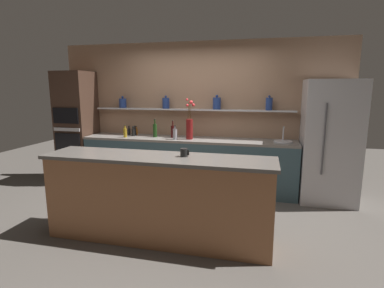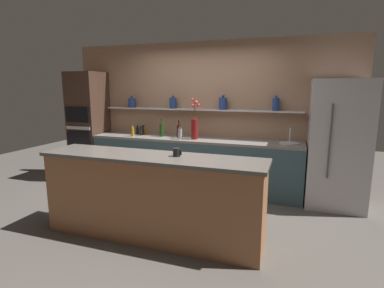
# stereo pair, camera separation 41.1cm
# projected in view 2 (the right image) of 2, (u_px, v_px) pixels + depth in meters

# --- Properties ---
(ground_plane) EXTENTS (12.00, 12.00, 0.00)m
(ground_plane) POSITION_uv_depth(u_px,v_px,m) (172.00, 217.00, 4.23)
(ground_plane) COLOR #4C4742
(back_wall_unit) EXTENTS (5.20, 0.28, 2.60)m
(back_wall_unit) POSITION_uv_depth(u_px,v_px,m) (205.00, 115.00, 5.47)
(back_wall_unit) COLOR #937056
(back_wall_unit) RESTS_ON ground_plane
(back_counter_unit) EXTENTS (3.72, 0.62, 0.92)m
(back_counter_unit) POSITION_uv_depth(u_px,v_px,m) (193.00, 164.00, 5.33)
(back_counter_unit) COLOR #334C56
(back_counter_unit) RESTS_ON ground_plane
(island_counter) EXTENTS (2.70, 0.61, 1.02)m
(island_counter) POSITION_uv_depth(u_px,v_px,m) (152.00, 197.00, 3.56)
(island_counter) COLOR #99603D
(island_counter) RESTS_ON ground_plane
(refrigerator) EXTENTS (0.83, 0.73, 1.92)m
(refrigerator) POSITION_uv_depth(u_px,v_px,m) (338.00, 145.00, 4.46)
(refrigerator) COLOR #B7B7BC
(refrigerator) RESTS_ON ground_plane
(oven_tower) EXTENTS (0.60, 0.64, 2.09)m
(oven_tower) POSITION_uv_depth(u_px,v_px,m) (89.00, 126.00, 5.93)
(oven_tower) COLOR #3D281E
(oven_tower) RESTS_ON ground_plane
(flower_vase) EXTENTS (0.16, 0.12, 0.70)m
(flower_vase) POSITION_uv_depth(u_px,v_px,m) (195.00, 126.00, 5.13)
(flower_vase) COLOR maroon
(flower_vase) RESTS_ON back_counter_unit
(sink_fixture) EXTENTS (0.31, 0.31, 0.25)m
(sink_fixture) POSITION_uv_depth(u_px,v_px,m) (289.00, 142.00, 4.73)
(sink_fixture) COLOR #B7B7BC
(sink_fixture) RESTS_ON back_counter_unit
(bottle_sauce_0) EXTENTS (0.06, 0.06, 0.17)m
(bottle_sauce_0) POSITION_uv_depth(u_px,v_px,m) (144.00, 131.00, 5.71)
(bottle_sauce_0) COLOR #9E4C0A
(bottle_sauce_0) RESTS_ON back_counter_unit
(bottle_wine_1) EXTENTS (0.07, 0.07, 0.31)m
(bottle_wine_1) POSITION_uv_depth(u_px,v_px,m) (179.00, 131.00, 5.33)
(bottle_wine_1) COLOR #380C0C
(bottle_wine_1) RESTS_ON back_counter_unit
(bottle_sauce_2) EXTENTS (0.05, 0.05, 0.18)m
(bottle_sauce_2) POSITION_uv_depth(u_px,v_px,m) (143.00, 131.00, 5.64)
(bottle_sauce_2) COLOR black
(bottle_sauce_2) RESTS_ON back_counter_unit
(bottle_sauce_3) EXTENTS (0.05, 0.05, 0.17)m
(bottle_sauce_3) POSITION_uv_depth(u_px,v_px,m) (137.00, 130.00, 5.74)
(bottle_sauce_3) COLOR black
(bottle_sauce_3) RESTS_ON back_counter_unit
(bottle_sauce_4) EXTENTS (0.05, 0.05, 0.18)m
(bottle_sauce_4) POSITION_uv_depth(u_px,v_px,m) (141.00, 131.00, 5.58)
(bottle_sauce_4) COLOR black
(bottle_sauce_4) RESTS_ON back_counter_unit
(bottle_oil_5) EXTENTS (0.06, 0.06, 0.22)m
(bottle_oil_5) POSITION_uv_depth(u_px,v_px,m) (133.00, 131.00, 5.46)
(bottle_oil_5) COLOR olive
(bottle_oil_5) RESTS_ON back_counter_unit
(bottle_wine_6) EXTENTS (0.07, 0.07, 0.33)m
(bottle_wine_6) POSITION_uv_depth(u_px,v_px,m) (162.00, 130.00, 5.43)
(bottle_wine_6) COLOR #193814
(bottle_wine_6) RESTS_ON back_counter_unit
(bottle_spirit_7) EXTENTS (0.07, 0.07, 0.24)m
(bottle_spirit_7) POSITION_uv_depth(u_px,v_px,m) (180.00, 134.00, 5.14)
(bottle_spirit_7) COLOR gray
(bottle_spirit_7) RESTS_ON back_counter_unit
(coffee_mug) EXTENTS (0.10, 0.08, 0.09)m
(coffee_mug) POSITION_uv_depth(u_px,v_px,m) (177.00, 152.00, 3.42)
(coffee_mug) COLOR black
(coffee_mug) RESTS_ON island_counter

